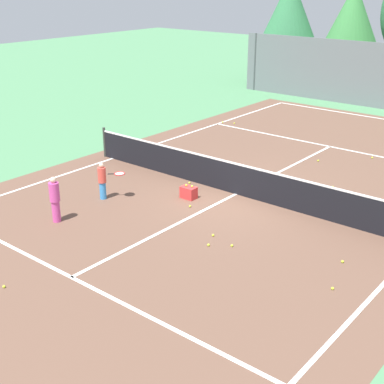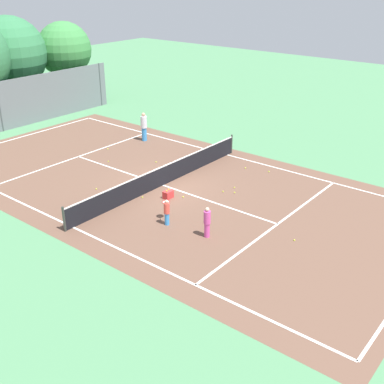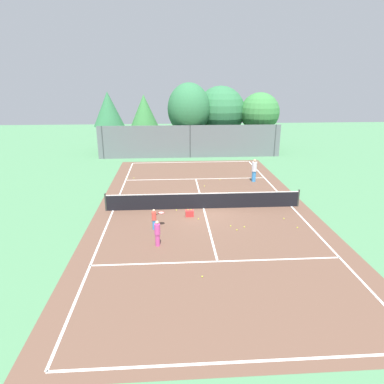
{
  "view_description": "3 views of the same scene",
  "coord_description": "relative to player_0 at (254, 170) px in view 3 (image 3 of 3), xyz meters",
  "views": [
    {
      "loc": [
        8.75,
        -12.87,
        6.28
      ],
      "look_at": [
        1.03,
        -3.41,
        1.39
      ],
      "focal_mm": 50.98,
      "sensor_mm": 36.0,
      "label": 1
    },
    {
      "loc": [
        -16.14,
        -14.79,
        9.66
      ],
      "look_at": [
        -0.74,
        -2.43,
        0.6
      ],
      "focal_mm": 45.61,
      "sensor_mm": 36.0,
      "label": 2
    },
    {
      "loc": [
        -1.97,
        -19.6,
        7.7
      ],
      "look_at": [
        -0.76,
        -0.8,
        1.35
      ],
      "focal_mm": 32.2,
      "sensor_mm": 36.0,
      "label": 3
    }
  ],
  "objects": [
    {
      "name": "ground_plane",
      "position": [
        -4.4,
        -5.46,
        -0.9
      ],
      "size": [
        80.0,
        80.0,
        0.0
      ],
      "primitive_type": "plane",
      "color": "#4C8456"
    },
    {
      "name": "court_surface",
      "position": [
        -4.4,
        -5.46,
        -0.9
      ],
      "size": [
        13.0,
        25.0,
        0.01
      ],
      "color": "brown",
      "rests_on": "ground_plane"
    },
    {
      "name": "tennis_net",
      "position": [
        -4.4,
        -5.46,
        -0.39
      ],
      "size": [
        11.9,
        0.1,
        1.1
      ],
      "color": "#333833",
      "rests_on": "ground_plane"
    },
    {
      "name": "perimeter_fence",
      "position": [
        -4.4,
        8.54,
        0.7
      ],
      "size": [
        18.0,
        0.12,
        3.2
      ],
      "color": "slate",
      "rests_on": "ground_plane"
    },
    {
      "name": "tree_0",
      "position": [
        3.04,
        11.09,
        3.21
      ],
      "size": [
        4.07,
        4.07,
        6.17
      ],
      "color": "brown",
      "rests_on": "ground_plane"
    },
    {
      "name": "tree_1",
      "position": [
        -4.39,
        10.6,
        3.65
      ],
      "size": [
        4.31,
        4.71,
        7.15
      ],
      "color": "brown",
      "rests_on": "ground_plane"
    },
    {
      "name": "tree_2",
      "position": [
        -9.07,
        12.55,
        3.23
      ],
      "size": [
        3.13,
        3.13,
        5.9
      ],
      "color": "brown",
      "rests_on": "ground_plane"
    },
    {
      "name": "tree_3",
      "position": [
        -0.95,
        12.07,
        3.3
      ],
      "size": [
        5.18,
        5.18,
        6.8
      ],
      "color": "brown",
      "rests_on": "ground_plane"
    },
    {
      "name": "tree_4",
      "position": [
        -12.67,
        11.7,
        3.57
      ],
      "size": [
        3.13,
        3.13,
        6.25
      ],
      "color": "brown",
      "rests_on": "ground_plane"
    },
    {
      "name": "player_0",
      "position": [
        0.0,
        0.0,
        0.0
      ],
      "size": [
        0.38,
        0.38,
        1.76
      ],
      "color": "#388CD8",
      "rests_on": "ground_plane"
    },
    {
      "name": "player_1",
      "position": [
        -7.27,
        -8.27,
        -0.31
      ],
      "size": [
        0.72,
        0.72,
        1.13
      ],
      "color": "#388CD8",
      "rests_on": "ground_plane"
    },
    {
      "name": "player_2",
      "position": [
        -7.06,
        -10.19,
        -0.24
      ],
      "size": [
        0.28,
        0.28,
        1.29
      ],
      "color": "#D14799",
      "rests_on": "ground_plane"
    },
    {
      "name": "ball_crate",
      "position": [
        -5.33,
        -6.63,
        -0.72
      ],
      "size": [
        0.47,
        0.31,
        0.43
      ],
      "color": "red",
      "rests_on": "ground_plane"
    },
    {
      "name": "tennis_ball_0",
      "position": [
        -6.78,
        -3.31,
        -0.87
      ],
      "size": [
        0.07,
        0.07,
        0.07
      ],
      "primitive_type": "sphere",
      "color": "#CCE533",
      "rests_on": "ground_plane"
    },
    {
      "name": "tennis_ball_1",
      "position": [
        -6.07,
        -5.69,
        -0.87
      ],
      "size": [
        0.07,
        0.07,
        0.07
      ],
      "primitive_type": "sphere",
      "color": "#CCE533",
      "rests_on": "ground_plane"
    },
    {
      "name": "tennis_ball_2",
      "position": [
        -2.95,
        -8.73,
        -0.87
      ],
      "size": [
        0.07,
        0.07,
        0.07
      ],
      "primitive_type": "sphere",
      "color": "#CCE533",
      "rests_on": "ground_plane"
    },
    {
      "name": "tennis_ball_3",
      "position": [
        -3.19,
        -8.22,
        -0.87
      ],
      "size": [
        0.07,
        0.07,
        0.07
      ],
      "primitive_type": "sphere",
      "color": "#CCE533",
      "rests_on": "ground_plane"
    },
    {
      "name": "tennis_ball_4",
      "position": [
        -4.85,
        -7.14,
        -0.87
      ],
      "size": [
        0.07,
        0.07,
        0.07
      ],
      "primitive_type": "sphere",
      "color": "#CCE533",
      "rests_on": "ground_plane"
    },
    {
      "name": "tennis_ball_5",
      "position": [
        -2.53,
        0.55,
        -0.87
      ],
      "size": [
        0.07,
        0.07,
        0.07
      ],
      "primitive_type": "sphere",
      "color": "#CCE533",
      "rests_on": "ground_plane"
    },
    {
      "name": "tennis_ball_6",
      "position": [
        -3.91,
        -1.0,
        -0.87
      ],
      "size": [
        0.07,
        0.07,
        0.07
      ],
      "primitive_type": "sphere",
      "color": "#CCE533",
      "rests_on": "ground_plane"
    },
    {
      "name": "tennis_ball_7",
      "position": [
        -9.31,
        1.43,
        -0.87
      ],
      "size": [
        0.07,
        0.07,
        0.07
      ],
      "primitive_type": "sphere",
      "color": "#CCE533",
      "rests_on": "ground_plane"
    },
    {
      "name": "tennis_ball_8",
      "position": [
        -0.01,
        -7.41,
        -0.87
      ],
      "size": [
        0.07,
        0.07,
        0.07
      ],
      "primitive_type": "sphere",
      "color": "#CCE533",
      "rests_on": "ground_plane"
    },
    {
      "name": "tennis_ball_9",
      "position": [
        -2.48,
        -8.39,
        -0.87
      ],
      "size": [
        0.07,
        0.07,
        0.07
      ],
      "primitive_type": "sphere",
      "color": "#CCE533",
      "rests_on": "ground_plane"
    },
    {
      "name": "tennis_ball_10",
      "position": [
        -9.83,
        1.25,
        -0.87
      ],
      "size": [
        0.07,
        0.07,
        0.07
      ],
      "primitive_type": "sphere",
      "color": "#CCE533",
      "rests_on": "ground_plane"
    },
    {
      "name": "tennis_ball_11",
      "position": [
        0.33,
        -8.64,
        -0.87
      ],
      "size": [
        0.07,
        0.07,
        0.07
      ],
      "primitive_type": "sphere",
      "color": "#CCE533",
      "rests_on": "ground_plane"
    },
    {
      "name": "tennis_ball_12",
      "position": [
        -2.33,
        -3.11,
        -0.87
      ],
      "size": [
        0.07,
        0.07,
        0.07
      ],
      "primitive_type": "sphere",
      "color": "#CCE533",
      "rests_on": "ground_plane"
    },
    {
      "name": "tennis_ball_13",
      "position": [
        -5.19,
        -13.05,
        -0.87
      ],
      "size": [
        0.07,
        0.07,
        0.07
      ],
      "primitive_type": "sphere",
      "color": "#CCE533",
      "rests_on": "ground_plane"
    }
  ]
}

